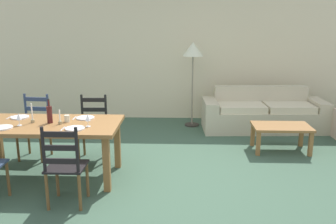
{
  "coord_description": "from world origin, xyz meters",
  "views": [
    {
      "loc": [
        0.35,
        -4.42,
        2.05
      ],
      "look_at": [
        0.16,
        0.74,
        0.75
      ],
      "focal_mm": 39.32,
      "sensor_mm": 36.0,
      "label": 1
    }
  ],
  "objects_px": {
    "coffee_cup_primary": "(67,119)",
    "standing_lamp": "(193,54)",
    "wine_bottle": "(50,114)",
    "dining_table": "(47,130)",
    "dining_chair_far_right": "(93,128)",
    "coffee_table": "(281,129)",
    "couch": "(263,114)",
    "dining_chair_far_left": "(35,127)",
    "dining_chair_near_right": "(65,166)",
    "wine_glass_near_left": "(19,117)",
    "wine_glass_near_right": "(88,118)"
  },
  "relations": [
    {
      "from": "wine_bottle",
      "to": "wine_glass_near_right",
      "type": "bearing_deg",
      "value": -15.74
    },
    {
      "from": "standing_lamp",
      "to": "coffee_cup_primary",
      "type": "bearing_deg",
      "value": -124.5
    },
    {
      "from": "dining_table",
      "to": "wine_glass_near_right",
      "type": "relative_size",
      "value": 11.8
    },
    {
      "from": "dining_table",
      "to": "dining_chair_near_right",
      "type": "distance_m",
      "value": 0.91
    },
    {
      "from": "dining_chair_near_right",
      "to": "wine_glass_near_left",
      "type": "relative_size",
      "value": 5.96
    },
    {
      "from": "wine_glass_near_right",
      "to": "dining_table",
      "type": "bearing_deg",
      "value": 166.94
    },
    {
      "from": "dining_chair_far_left",
      "to": "coffee_cup_primary",
      "type": "height_order",
      "value": "dining_chair_far_left"
    },
    {
      "from": "dining_chair_far_right",
      "to": "coffee_table",
      "type": "distance_m",
      "value": 2.95
    },
    {
      "from": "dining_chair_far_left",
      "to": "coffee_table",
      "type": "height_order",
      "value": "dining_chair_far_left"
    },
    {
      "from": "dining_chair_near_right",
      "to": "wine_bottle",
      "type": "xyz_separation_m",
      "value": [
        -0.42,
        0.77,
        0.39
      ]
    },
    {
      "from": "dining_table",
      "to": "wine_bottle",
      "type": "relative_size",
      "value": 6.01
    },
    {
      "from": "dining_chair_near_right",
      "to": "dining_chair_far_left",
      "type": "relative_size",
      "value": 1.0
    },
    {
      "from": "coffee_table",
      "to": "dining_chair_far_left",
      "type": "bearing_deg",
      "value": -173.79
    },
    {
      "from": "dining_table",
      "to": "couch",
      "type": "distance_m",
      "value": 4.09
    },
    {
      "from": "dining_chair_far_right",
      "to": "coffee_cup_primary",
      "type": "relative_size",
      "value": 10.67
    },
    {
      "from": "wine_bottle",
      "to": "standing_lamp",
      "type": "relative_size",
      "value": 0.19
    },
    {
      "from": "coffee_cup_primary",
      "to": "standing_lamp",
      "type": "xyz_separation_m",
      "value": [
        1.71,
        2.48,
        0.62
      ]
    },
    {
      "from": "dining_table",
      "to": "dining_chair_near_right",
      "type": "relative_size",
      "value": 1.98
    },
    {
      "from": "dining_chair_far_right",
      "to": "standing_lamp",
      "type": "height_order",
      "value": "standing_lamp"
    },
    {
      "from": "wine_glass_near_left",
      "to": "standing_lamp",
      "type": "bearing_deg",
      "value": 49.92
    },
    {
      "from": "couch",
      "to": "coffee_table",
      "type": "relative_size",
      "value": 2.57
    },
    {
      "from": "coffee_table",
      "to": "standing_lamp",
      "type": "xyz_separation_m",
      "value": [
        -1.38,
        1.4,
        1.06
      ]
    },
    {
      "from": "standing_lamp",
      "to": "coffee_table",
      "type": "bearing_deg",
      "value": -45.37
    },
    {
      "from": "couch",
      "to": "standing_lamp",
      "type": "height_order",
      "value": "standing_lamp"
    },
    {
      "from": "wine_bottle",
      "to": "dining_table",
      "type": "bearing_deg",
      "value": -163.38
    },
    {
      "from": "wine_glass_near_right",
      "to": "coffee_cup_primary",
      "type": "xyz_separation_m",
      "value": [
        -0.33,
        0.21,
        -0.07
      ]
    },
    {
      "from": "couch",
      "to": "standing_lamp",
      "type": "bearing_deg",
      "value": 172.2
    },
    {
      "from": "dining_table",
      "to": "dining_chair_far_right",
      "type": "relative_size",
      "value": 1.98
    },
    {
      "from": "wine_glass_near_left",
      "to": "dining_chair_near_right",
      "type": "bearing_deg",
      "value": -39.81
    },
    {
      "from": "dining_chair_far_right",
      "to": "couch",
      "type": "height_order",
      "value": "dining_chair_far_right"
    },
    {
      "from": "dining_chair_far_right",
      "to": "wine_bottle",
      "type": "bearing_deg",
      "value": -118.2
    },
    {
      "from": "dining_table",
      "to": "standing_lamp",
      "type": "height_order",
      "value": "standing_lamp"
    },
    {
      "from": "dining_chair_near_right",
      "to": "dining_chair_far_left",
      "type": "distance_m",
      "value": 1.76
    },
    {
      "from": "wine_glass_near_left",
      "to": "couch",
      "type": "distance_m",
      "value": 4.42
    },
    {
      "from": "couch",
      "to": "dining_table",
      "type": "bearing_deg",
      "value": -144.36
    },
    {
      "from": "dining_chair_near_right",
      "to": "coffee_table",
      "type": "distance_m",
      "value": 3.46
    },
    {
      "from": "dining_chair_far_left",
      "to": "dining_chair_far_right",
      "type": "relative_size",
      "value": 1.0
    },
    {
      "from": "wine_glass_near_right",
      "to": "coffee_cup_primary",
      "type": "distance_m",
      "value": 0.4
    },
    {
      "from": "wine_bottle",
      "to": "coffee_cup_primary",
      "type": "bearing_deg",
      "value": 16.25
    },
    {
      "from": "coffee_cup_primary",
      "to": "standing_lamp",
      "type": "relative_size",
      "value": 0.05
    },
    {
      "from": "wine_glass_near_left",
      "to": "wine_glass_near_right",
      "type": "height_order",
      "value": "same"
    },
    {
      "from": "dining_chair_near_right",
      "to": "wine_glass_near_left",
      "type": "distance_m",
      "value": 1.06
    },
    {
      "from": "wine_bottle",
      "to": "couch",
      "type": "distance_m",
      "value": 4.06
    },
    {
      "from": "dining_chair_far_left",
      "to": "couch",
      "type": "relative_size",
      "value": 0.41
    },
    {
      "from": "dining_chair_far_left",
      "to": "wine_glass_near_right",
      "type": "bearing_deg",
      "value": -39.93
    },
    {
      "from": "dining_chair_far_left",
      "to": "dining_chair_far_right",
      "type": "distance_m",
      "value": 0.89
    },
    {
      "from": "dining_chair_far_left",
      "to": "wine_bottle",
      "type": "xyz_separation_m",
      "value": [
        0.51,
        -0.73,
        0.39
      ]
    },
    {
      "from": "dining_table",
      "to": "coffee_table",
      "type": "distance_m",
      "value": 3.55
    },
    {
      "from": "dining_chair_near_right",
      "to": "dining_chair_far_right",
      "type": "bearing_deg",
      "value": 91.41
    },
    {
      "from": "dining_chair_far_left",
      "to": "coffee_table",
      "type": "bearing_deg",
      "value": 6.21
    }
  ]
}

